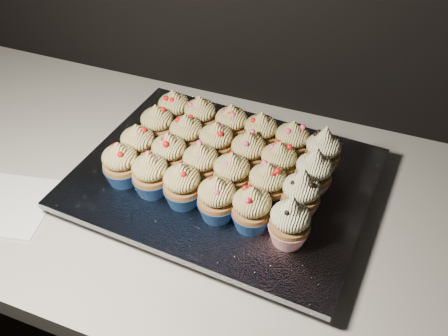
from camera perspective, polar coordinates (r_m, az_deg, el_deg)
name	(u,v)px	position (r m, az deg, el deg)	size (l,w,h in m)	color
worktop	(233,206)	(0.89, 0.98, -4.36)	(2.44, 0.64, 0.04)	beige
napkin	(10,205)	(0.94, -23.27, -3.87)	(0.14, 0.14, 0.00)	white
baking_tray	(224,184)	(0.89, 0.00, -1.88)	(0.46, 0.35, 0.02)	black
foil_lining	(224,177)	(0.88, 0.00, -1.07)	(0.50, 0.39, 0.01)	silver
cupcake_0	(121,164)	(0.86, -11.69, 0.47)	(0.06, 0.06, 0.08)	navy
cupcake_1	(151,174)	(0.83, -8.38, -0.71)	(0.06, 0.06, 0.08)	navy
cupcake_2	(182,185)	(0.80, -4.79, -1.97)	(0.06, 0.06, 0.08)	navy
cupcake_3	(217,199)	(0.78, -0.80, -3.53)	(0.06, 0.06, 0.08)	navy
cupcake_4	(252,209)	(0.76, 3.19, -4.69)	(0.06, 0.06, 0.08)	navy
cupcake_5	(290,222)	(0.75, 7.53, -6.15)	(0.06, 0.06, 0.10)	red
cupcake_6	(139,145)	(0.89, -9.74, 2.56)	(0.06, 0.06, 0.08)	navy
cupcake_7	(170,154)	(0.86, -6.25, 1.59)	(0.06, 0.06, 0.08)	navy
cupcake_8	(201,164)	(0.84, -2.67, 0.40)	(0.06, 0.06, 0.08)	navy
cupcake_9	(232,174)	(0.82, 0.89, -0.73)	(0.06, 0.06, 0.08)	navy
cupcake_10	(267,184)	(0.80, 4.94, -1.88)	(0.06, 0.06, 0.08)	navy
cupcake_11	(301,194)	(0.79, 8.77, -2.93)	(0.06, 0.06, 0.10)	red
cupcake_12	(158,126)	(0.93, -7.61, 4.82)	(0.06, 0.06, 0.08)	navy
cupcake_13	(187,136)	(0.90, -4.31, 3.72)	(0.06, 0.06, 0.08)	navy
cupcake_14	(216,143)	(0.88, -0.89, 2.90)	(0.06, 0.06, 0.08)	navy
cupcake_15	(248,153)	(0.86, 2.79, 1.72)	(0.06, 0.06, 0.08)	navy
cupcake_16	(278,163)	(0.84, 6.23, 0.53)	(0.06, 0.06, 0.08)	navy
cupcake_17	(313,172)	(0.83, 10.18, -0.48)	(0.06, 0.06, 0.10)	red
cupcake_18	(174,110)	(0.97, -5.71, 6.56)	(0.06, 0.06, 0.08)	navy
cupcake_19	(200,117)	(0.94, -2.72, 5.85)	(0.06, 0.06, 0.08)	navy
cupcake_20	(231,125)	(0.92, 0.85, 4.91)	(0.06, 0.06, 0.08)	navy
cupcake_21	(261,133)	(0.91, 4.21, 3.96)	(0.06, 0.06, 0.08)	navy
cupcake_22	(292,142)	(0.89, 7.74, 2.96)	(0.06, 0.06, 0.08)	navy
cupcake_23	(323,151)	(0.88, 11.22, 1.86)	(0.06, 0.06, 0.10)	red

